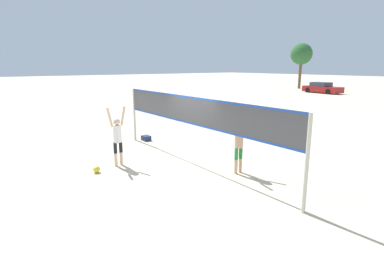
# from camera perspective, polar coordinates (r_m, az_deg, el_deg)

# --- Properties ---
(ground_plane) EXTENTS (200.00, 200.00, 0.00)m
(ground_plane) POSITION_cam_1_polar(r_m,az_deg,el_deg) (10.69, 0.00, -6.98)
(ground_plane) COLOR beige
(volleyball_net) EXTENTS (8.92, 0.10, 2.41)m
(volleyball_net) POSITION_cam_1_polar(r_m,az_deg,el_deg) (10.25, 0.00, 2.59)
(volleyball_net) COLOR beige
(volleyball_net) RESTS_ON ground_plane
(player_spiker) EXTENTS (0.28, 0.70, 2.08)m
(player_spiker) POSITION_cam_1_polar(r_m,az_deg,el_deg) (10.62, -14.03, -1.35)
(player_spiker) COLOR beige
(player_spiker) RESTS_ON ground_plane
(player_blocker) EXTENTS (0.28, 0.70, 2.12)m
(player_blocker) POSITION_cam_1_polar(r_m,az_deg,el_deg) (9.68, 8.94, -2.24)
(player_blocker) COLOR tan
(player_blocker) RESTS_ON ground_plane
(volleyball) EXTENTS (0.22, 0.22, 0.22)m
(volleyball) POSITION_cam_1_polar(r_m,az_deg,el_deg) (10.37, -17.73, -7.52)
(volleyball) COLOR yellow
(volleyball) RESTS_ON ground_plane
(gear_bag) EXTENTS (0.43, 0.33, 0.23)m
(gear_bag) POSITION_cam_1_polar(r_m,az_deg,el_deg) (14.17, -8.73, -1.91)
(gear_bag) COLOR navy
(gear_bag) RESTS_ON ground_plane
(parked_car_near) EXTENTS (4.96, 2.40, 1.36)m
(parked_car_near) POSITION_cam_1_polar(r_m,az_deg,el_deg) (41.72, 23.52, 6.97)
(parked_car_near) COLOR maroon
(parked_car_near) RESTS_ON ground_plane
(tree_left_cluster) EXTENTS (3.16, 3.16, 6.69)m
(tree_left_cluster) POSITION_cam_1_polar(r_m,az_deg,el_deg) (48.55, 20.11, 13.03)
(tree_left_cluster) COLOR brown
(tree_left_cluster) RESTS_ON ground_plane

